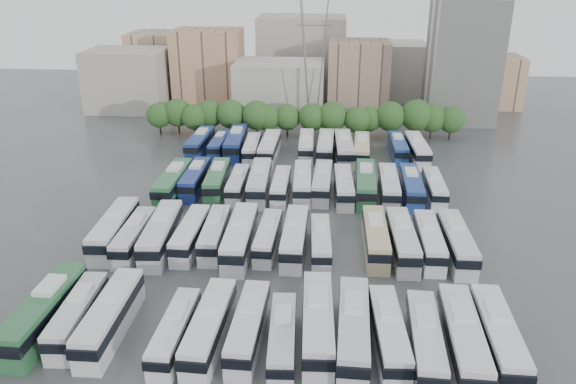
# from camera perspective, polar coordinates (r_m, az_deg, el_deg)

# --- Properties ---
(ground) EXTENTS (220.00, 220.00, 0.00)m
(ground) POSITION_cam_1_polar(r_m,az_deg,el_deg) (75.41, -0.35, -3.89)
(ground) COLOR #424447
(ground) RESTS_ON ground
(tree_line) EXTENTS (63.99, 7.38, 8.01)m
(tree_line) POSITION_cam_1_polar(r_m,az_deg,el_deg) (113.31, 1.73, 7.69)
(tree_line) COLOR black
(tree_line) RESTS_ON ground
(city_buildings) EXTENTS (102.00, 35.00, 20.00)m
(city_buildings) POSITION_cam_1_polar(r_m,az_deg,el_deg) (142.01, -1.02, 12.26)
(city_buildings) COLOR #9E998E
(city_buildings) RESTS_ON ground
(apartment_tower) EXTENTS (14.00, 14.00, 26.00)m
(apartment_tower) POSITION_cam_1_polar(r_m,az_deg,el_deg) (130.02, 17.34, 12.57)
(apartment_tower) COLOR silver
(apartment_tower) RESTS_ON ground
(electricity_pylon) EXTENTS (9.00, 6.91, 33.83)m
(electricity_pylon) POSITION_cam_1_polar(r_m,az_deg,el_deg) (118.17, 2.67, 15.39)
(electricity_pylon) COLOR slate
(electricity_pylon) RESTS_ON ground
(bus_r0_s0) EXTENTS (3.29, 13.70, 4.28)m
(bus_r0_s0) POSITION_cam_1_polar(r_m,az_deg,el_deg) (60.44, -23.51, -11.09)
(bus_r0_s0) COLOR #2A633A
(bus_r0_s0) RESTS_ON ground
(bus_r0_s1) EXTENTS (3.00, 11.61, 3.61)m
(bus_r0_s1) POSITION_cam_1_polar(r_m,az_deg,el_deg) (59.41, -20.59, -11.59)
(bus_r0_s1) COLOR silver
(bus_r0_s1) RESTS_ON ground
(bus_r0_s2) EXTENTS (2.82, 12.84, 4.03)m
(bus_r0_s2) POSITION_cam_1_polar(r_m,az_deg,el_deg) (57.82, -17.61, -11.93)
(bus_r0_s2) COLOR silver
(bus_r0_s2) RESTS_ON ground
(bus_r0_s4) EXTENTS (2.68, 11.00, 3.43)m
(bus_r0_s4) POSITION_cam_1_polar(r_m,az_deg,el_deg) (54.79, -11.40, -13.73)
(bus_r0_s4) COLOR silver
(bus_r0_s4) RESTS_ON ground
(bus_r0_s5) EXTENTS (3.25, 12.53, 3.90)m
(bus_r0_s5) POSITION_cam_1_polar(r_m,az_deg,el_deg) (54.46, -7.98, -13.42)
(bus_r0_s5) COLOR silver
(bus_r0_s5) RESTS_ON ground
(bus_r0_s6) EXTENTS (2.96, 11.88, 3.70)m
(bus_r0_s6) POSITION_cam_1_polar(r_m,az_deg,el_deg) (54.29, -4.05, -13.48)
(bus_r0_s6) COLOR silver
(bus_r0_s6) RESTS_ON ground
(bus_r0_s7) EXTENTS (2.87, 11.00, 3.42)m
(bus_r0_s7) POSITION_cam_1_polar(r_m,az_deg,el_deg) (53.08, -0.57, -14.56)
(bus_r0_s7) COLOR silver
(bus_r0_s7) RESTS_ON ground
(bus_r0_s8) EXTENTS (3.38, 13.37, 4.16)m
(bus_r0_s8) POSITION_cam_1_polar(r_m,az_deg,el_deg) (54.33, 3.05, -13.12)
(bus_r0_s8) COLOR silver
(bus_r0_s8) RESTS_ON ground
(bus_r0_s9) EXTENTS (3.33, 13.28, 4.14)m
(bus_r0_s9) POSITION_cam_1_polar(r_m,az_deg,el_deg) (53.84, 6.66, -13.66)
(bus_r0_s9) COLOR silver
(bus_r0_s9) RESTS_ON ground
(bus_r0_s10) EXTENTS (3.22, 12.12, 3.77)m
(bus_r0_s10) POSITION_cam_1_polar(r_m,az_deg,el_deg) (54.07, 10.19, -13.96)
(bus_r0_s10) COLOR silver
(bus_r0_s10) RESTS_ON ground
(bus_r0_s11) EXTENTS (3.21, 12.29, 3.82)m
(bus_r0_s11) POSITION_cam_1_polar(r_m,az_deg,el_deg) (53.81, 13.76, -14.48)
(bus_r0_s11) COLOR silver
(bus_r0_s11) RESTS_ON ground
(bus_r0_s12) EXTENTS (3.39, 13.45, 4.19)m
(bus_r0_s12) POSITION_cam_1_polar(r_m,az_deg,el_deg) (54.65, 17.33, -14.04)
(bus_r0_s12) COLOR silver
(bus_r0_s12) RESTS_ON ground
(bus_r0_s13) EXTENTS (3.11, 12.91, 4.03)m
(bus_r0_s13) POSITION_cam_1_polar(r_m,az_deg,el_deg) (56.08, 20.54, -13.57)
(bus_r0_s13) COLOR silver
(bus_r0_s13) RESTS_ON ground
(bus_r1_s0) EXTENTS (3.33, 13.30, 4.15)m
(bus_r1_s0) POSITION_cam_1_polar(r_m,az_deg,el_deg) (74.57, -17.24, -3.58)
(bus_r1_s0) COLOR silver
(bus_r1_s0) RESTS_ON ground
(bus_r1_s1) EXTENTS (2.64, 11.72, 3.67)m
(bus_r1_s1) POSITION_cam_1_polar(r_m,az_deg,el_deg) (72.54, -15.34, -4.33)
(bus_r1_s1) COLOR silver
(bus_r1_s1) RESTS_ON ground
(bus_r1_s2) EXTENTS (3.63, 13.60, 4.23)m
(bus_r1_s2) POSITION_cam_1_polar(r_m,az_deg,el_deg) (71.79, -12.76, -4.11)
(bus_r1_s2) COLOR silver
(bus_r1_s2) RESTS_ON ground
(bus_r1_s3) EXTENTS (2.83, 11.87, 3.71)m
(bus_r1_s3) POSITION_cam_1_polar(r_m,az_deg,el_deg) (71.49, -9.86, -4.21)
(bus_r1_s3) COLOR white
(bus_r1_s3) RESTS_ON ground
(bus_r1_s4) EXTENTS (2.83, 11.67, 3.64)m
(bus_r1_s4) POSITION_cam_1_polar(r_m,az_deg,el_deg) (71.17, -7.45, -4.21)
(bus_r1_s4) COLOR silver
(bus_r1_s4) RESTS_ON ground
(bus_r1_s5) EXTENTS (3.03, 13.53, 4.24)m
(bus_r1_s5) POSITION_cam_1_polar(r_m,az_deg,el_deg) (69.39, -4.91, -4.56)
(bus_r1_s5) COLOR silver
(bus_r1_s5) RESTS_ON ground
(bus_r1_s6) EXTENTS (2.79, 11.11, 3.46)m
(bus_r1_s6) POSITION_cam_1_polar(r_m,az_deg,el_deg) (70.08, -2.05, -4.55)
(bus_r1_s6) COLOR silver
(bus_r1_s6) RESTS_ON ground
(bus_r1_s7) EXTENTS (2.95, 12.68, 3.96)m
(bus_r1_s7) POSITION_cam_1_polar(r_m,az_deg,el_deg) (69.45, 0.68, -4.58)
(bus_r1_s7) COLOR silver
(bus_r1_s7) RESTS_ON ground
(bus_r1_s8) EXTENTS (2.86, 10.98, 3.42)m
(bus_r1_s8) POSITION_cam_1_polar(r_m,az_deg,el_deg) (68.92, 3.34, -5.10)
(bus_r1_s8) COLOR silver
(bus_r1_s8) RESTS_ON ground
(bus_r1_s10) EXTENTS (2.82, 12.60, 3.95)m
(bus_r1_s10) POSITION_cam_1_polar(r_m,az_deg,el_deg) (70.21, 8.89, -4.56)
(bus_r1_s10) COLOR tan
(bus_r1_s10) RESTS_ON ground
(bus_r1_s11) EXTENTS (3.14, 12.87, 4.02)m
(bus_r1_s11) POSITION_cam_1_polar(r_m,az_deg,el_deg) (70.10, 11.52, -4.78)
(bus_r1_s11) COLOR silver
(bus_r1_s11) RESTS_ON ground
(bus_r1_s12) EXTENTS (2.75, 12.04, 3.77)m
(bus_r1_s12) POSITION_cam_1_polar(r_m,az_deg,el_deg) (70.88, 14.15, -4.82)
(bus_r1_s12) COLOR silver
(bus_r1_s12) RESTS_ON ground
(bus_r1_s13) EXTENTS (2.87, 12.73, 3.99)m
(bus_r1_s13) POSITION_cam_1_polar(r_m,az_deg,el_deg) (71.18, 16.75, -4.90)
(bus_r1_s13) COLOR silver
(bus_r1_s13) RESTS_ON ground
(bus_r2_s1) EXTENTS (3.13, 13.43, 4.20)m
(bus_r2_s1) POSITION_cam_1_polar(r_m,az_deg,el_deg) (87.42, -11.58, 0.98)
(bus_r2_s1) COLOR #307143
(bus_r2_s1) RESTS_ON ground
(bus_r2_s2) EXTENTS (2.70, 12.25, 3.84)m
(bus_r2_s2) POSITION_cam_1_polar(r_m,az_deg,el_deg) (88.78, -9.40, 1.37)
(bus_r2_s2) COLOR navy
(bus_r2_s2) RESTS_ON ground
(bus_r2_s3) EXTENTS (3.29, 12.55, 3.90)m
(bus_r2_s3) POSITION_cam_1_polar(r_m,az_deg,el_deg) (87.70, -7.21, 1.25)
(bus_r2_s3) COLOR #2E6D43
(bus_r2_s3) RESTS_ON ground
(bus_r2_s4) EXTENTS (2.45, 10.98, 3.44)m
(bus_r2_s4) POSITION_cam_1_polar(r_m,az_deg,el_deg) (86.28, -5.12, 0.81)
(bus_r2_s4) COLOR silver
(bus_r2_s4) RESTS_ON ground
(bus_r2_s5) EXTENTS (3.32, 13.32, 4.15)m
(bus_r2_s5) POSITION_cam_1_polar(r_m,az_deg,el_deg) (86.04, -2.92, 1.06)
(bus_r2_s5) COLOR silver
(bus_r2_s5) RESTS_ON ground
(bus_r2_s6) EXTENTS (2.43, 11.00, 3.45)m
(bus_r2_s6) POSITION_cam_1_polar(r_m,az_deg,el_deg) (85.28, -0.73, 0.63)
(bus_r2_s6) COLOR silver
(bus_r2_s6) RESTS_ON ground
(bus_r2_s7) EXTENTS (3.10, 12.39, 3.86)m
(bus_r2_s7) POSITION_cam_1_polar(r_m,az_deg,el_deg) (86.08, 1.48, 0.99)
(bus_r2_s7) COLOR silver
(bus_r2_s7) RESTS_ON ground
(bus_r2_s8) EXTENTS (3.07, 12.33, 3.84)m
(bus_r2_s8) POSITION_cam_1_polar(r_m,az_deg,el_deg) (86.34, 3.51, 1.01)
(bus_r2_s8) COLOR silver
(bus_r2_s8) RESTS_ON ground
(bus_r2_s9) EXTENTS (3.02, 12.09, 3.77)m
(bus_r2_s9) POSITION_cam_1_polar(r_m,az_deg,el_deg) (85.10, 5.69, 0.58)
(bus_r2_s9) COLOR silver
(bus_r2_s9) RESTS_ON ground
(bus_r2_s10) EXTENTS (3.41, 13.57, 4.23)m
(bus_r2_s10) POSITION_cam_1_polar(r_m,az_deg,el_deg) (86.00, 7.91, 0.87)
(bus_r2_s10) COLOR #2B6541
(bus_r2_s10) RESTS_ON ground
(bus_r2_s11) EXTENTS (3.01, 12.44, 3.88)m
(bus_r2_s11) POSITION_cam_1_polar(r_m,az_deg,el_deg) (86.03, 10.21, 0.61)
(bus_r2_s11) COLOR silver
(bus_r2_s11) RESTS_ON ground
(bus_r2_s12) EXTENTS (3.01, 12.63, 3.95)m
(bus_r2_s12) POSITION_cam_1_polar(r_m,az_deg,el_deg) (86.42, 12.43, 0.55)
(bus_r2_s12) COLOR navy
(bus_r2_s12) RESTS_ON ground
(bus_r2_s13) EXTENTS (2.60, 11.27, 3.53)m
(bus_r2_s13) POSITION_cam_1_polar(r_m,az_deg,el_deg) (87.49, 14.65, 0.47)
(bus_r2_s13) COLOR silver
(bus_r2_s13) RESTS_ON ground
(bus_r3_s1) EXTENTS (3.25, 12.64, 3.93)m
(bus_r3_s1) POSITION_cam_1_polar(r_m,az_deg,el_deg) (105.94, -8.92, 4.98)
(bus_r3_s1) COLOR navy
(bus_r3_s1) RESTS_ON ground
(bus_r3_s2) EXTENTS (2.54, 10.95, 3.42)m
(bus_r3_s2) POSITION_cam_1_polar(r_m,az_deg,el_deg) (105.20, -6.97, 4.82)
(bus_r3_s2) COLOR navy
(bus_r3_s2) RESTS_ON ground
(bus_r3_s3) EXTENTS (3.36, 13.64, 4.25)m
(bus_r3_s3) POSITION_cam_1_polar(r_m,az_deg,el_deg) (104.67, -5.32, 5.03)
(bus_r3_s3) COLOR navy
(bus_r3_s3) RESTS_ON ground
(bus_r3_s4) EXTENTS (2.89, 11.45, 3.57)m
(bus_r3_s4) POSITION_cam_1_polar(r_m,az_deg,el_deg) (102.24, -3.69, 4.45)
(bus_r3_s4) COLOR silver
(bus_r3_s4) RESTS_ON ground
(bus_r3_s5) EXTENTS (3.08, 13.03, 4.07)m
(bus_r3_s5) POSITION_cam_1_polar(r_m,az_deg,el_deg) (101.67, -1.89, 4.52)
(bus_r3_s5) COLOR silver
(bus_r3_s5) RESTS_ON ground
(bus_r3_s7) EXTENTS (2.92, 12.18, 3.80)m
(bus_r3_s7) POSITION_cam_1_polar(r_m,az_deg,el_deg) (103.33, 1.87, 4.75)
(bus_r3_s7) COLOR white
(bus_r3_s7) RESTS_ON ground
(bus_r3_s8) EXTENTS (3.13, 12.88, 4.02)m
(bus_r3_s8) POSITION_cam_1_polar(r_m,az_deg,el_deg) (102.45, 3.85, 4.61)
(bus_r3_s8) COLOR silver
(bus_r3_s8) RESTS_ON ground
(bus_r3_s9) EXTENTS (3.51, 13.74, 4.28)m
(bus_r3_s9) POSITION_cam_1_polar(r_m,az_deg,el_deg) (101.44, 5.69, 4.44)
(bus_r3_s9) COLOR silver
(bus_r3_s9) RESTS_ON ground
(bus_r3_s10) EXTENTS (3.38, 12.66, 3.93)m
(bus_r3_s10) POSITION_cam_1_polar(r_m,az_deg,el_deg) (101.78, 7.49, 4.32)
(bus_r3_s10) COLOR beige
(bus_r3_s10) RESTS_ON ground
(bus_r3_s12) EXTENTS (2.74, 11.90, 3.72)m
(bus_r3_s12) POSITION_cam_1_polar(r_m,az_deg,el_deg) (104.23, 11.11, 4.46)
(bus_r3_s12) COLOR navy
(bus_r3_s12) RESTS_ON ground
(bus_r3_s13) EXTENTS (3.33, 12.91, 4.02)m
(bus_r3_s13) POSITION_cam_1_polar(r_m,az_deg,el_deg) (103.46, 12.99, 4.25)
(bus_r3_s13) COLOR silver
(bus_r3_s13) RESTS_ON ground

